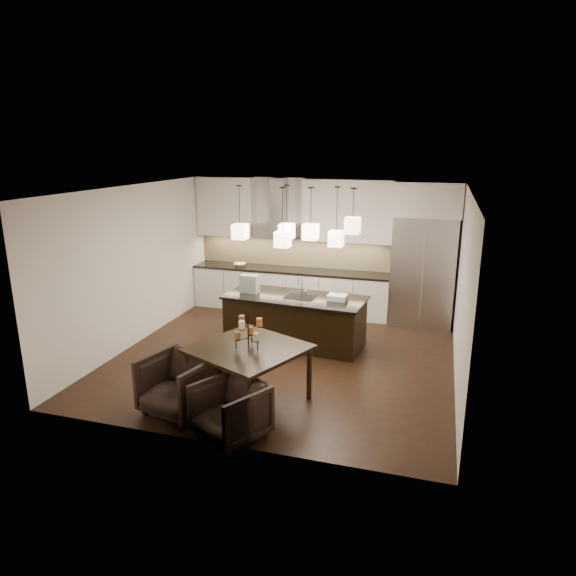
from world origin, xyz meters
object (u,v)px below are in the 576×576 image
(armchair_right, at_px, (230,411))
(armchair_left, at_px, (179,384))
(island_body, at_px, (295,321))
(refrigerator, at_px, (423,271))
(dining_table, at_px, (249,374))

(armchair_right, bearing_deg, armchair_left, -174.16)
(armchair_right, bearing_deg, island_body, 121.07)
(refrigerator, height_order, armchair_right, refrigerator)
(refrigerator, bearing_deg, armchair_left, -122.49)
(island_body, xyz_separation_m, dining_table, (-0.01, -2.27, -0.02))
(dining_table, bearing_deg, armchair_right, -60.01)
(refrigerator, bearing_deg, armchair_right, -112.04)
(refrigerator, bearing_deg, island_body, -140.27)
(dining_table, xyz_separation_m, armchair_left, (-0.79, -0.53, -0.01))
(island_body, distance_m, dining_table, 2.27)
(refrigerator, xyz_separation_m, dining_table, (-2.11, -4.02, -0.67))
(refrigerator, distance_m, armchair_left, 5.44)
(armchair_left, height_order, armchair_right, armchair_left)
(armchair_left, bearing_deg, island_body, 88.86)
(dining_table, bearing_deg, island_body, 113.28)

